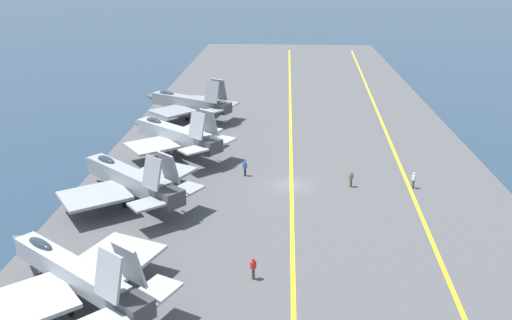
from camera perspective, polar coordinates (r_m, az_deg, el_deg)
The scene contains 12 objects.
ground_plane at distance 57.43m, azimuth 3.75°, elevation -3.03°, with size 2000.00×2000.00×0.00m, color #23384C.
carrier_deck at distance 57.35m, azimuth 3.75°, elevation -2.85°, with size 197.35×44.73×0.40m, color #4C4C4F.
deck_stripe_foul_line at distance 58.76m, azimuth 15.85°, elevation -2.83°, with size 177.61×0.36×0.01m, color yellow.
deck_stripe_centerline at distance 57.27m, azimuth 3.76°, elevation -2.66°, with size 177.61×0.36×0.01m, color yellow.
parked_jet_nearest at distance 39.38m, azimuth -18.59°, elevation -11.21°, with size 13.49×14.82×6.23m.
parked_jet_second at distance 53.94m, azimuth -13.25°, elevation -1.94°, with size 14.03×14.52×6.18m.
parked_jet_third at distance 65.81m, azimuth -8.61°, elevation 2.69°, with size 13.26×14.52×6.47m.
parked_jet_fourth at distance 81.13m, azimuth -7.25°, elevation 6.05°, with size 12.81×15.31×6.39m.
crew_brown_vest at distance 57.30m, azimuth 9.98°, elevation -1.93°, with size 0.46×0.45×1.70m.
crew_blue_vest at distance 59.23m, azimuth -1.17°, elevation -0.78°, with size 0.44×0.46×1.80m.
crew_white_vest at distance 58.39m, azimuth 16.27°, elevation -1.99°, with size 0.46×0.42×1.77m.
crew_red_vest at distance 40.90m, azimuth -0.28°, elevation -11.26°, with size 0.46×0.45×1.77m.
Camera 1 is at (-52.65, 0.85, 22.93)m, focal length 38.00 mm.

